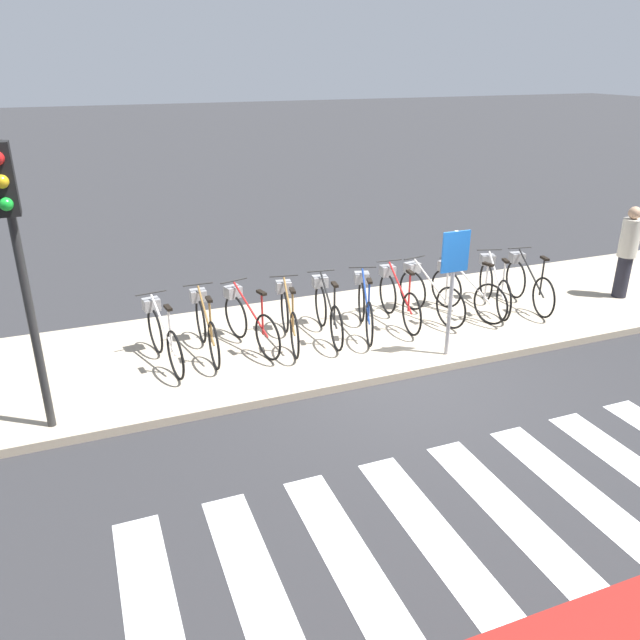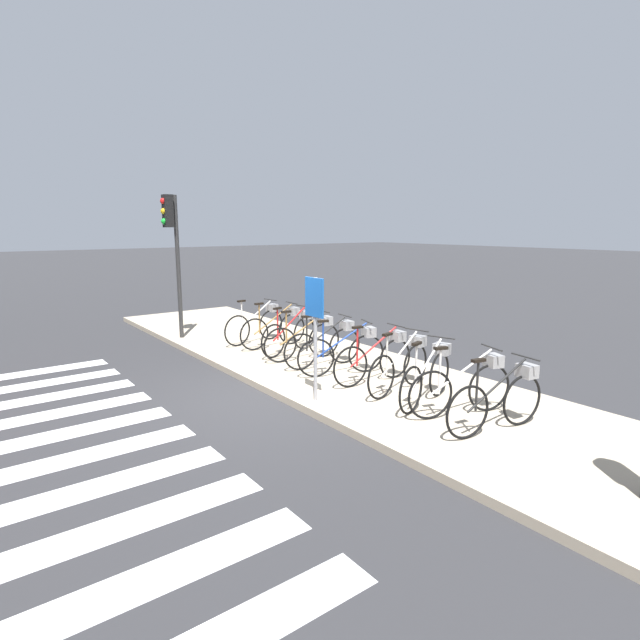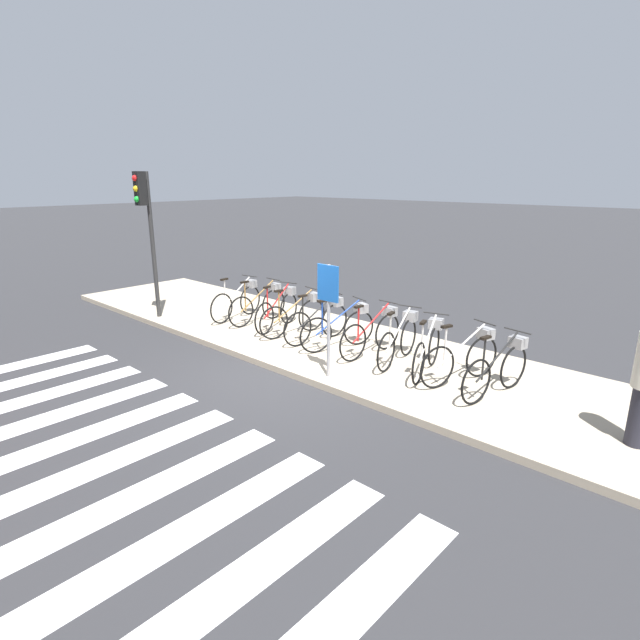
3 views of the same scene
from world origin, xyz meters
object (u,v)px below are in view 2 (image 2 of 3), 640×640
(parked_bicycle_1, at_px, (277,327))
(parked_bicycle_3, at_px, (307,337))
(parked_bicycle_0, at_px, (258,323))
(parked_bicycle_7, at_px, (402,364))
(parked_bicycle_4, at_px, (327,343))
(parked_bicycle_9, at_px, (466,384))
(traffic_light, at_px, (172,236))
(parked_bicycle_2, at_px, (292,332))
(parked_bicycle_5, at_px, (346,350))
(parked_bicycle_6, at_px, (378,357))
(parked_bicycle_10, at_px, (501,398))
(sign_post, at_px, (315,318))
(parked_bicycle_8, at_px, (429,374))

(parked_bicycle_1, bearing_deg, parked_bicycle_3, -4.35)
(parked_bicycle_0, xyz_separation_m, parked_bicycle_7, (4.54, 0.13, 0.00))
(parked_bicycle_4, bearing_deg, parked_bicycle_9, 0.49)
(parked_bicycle_1, bearing_deg, parked_bicycle_9, -0.58)
(traffic_light, bearing_deg, parked_bicycle_2, 26.76)
(parked_bicycle_0, relative_size, parked_bicycle_9, 1.04)
(parked_bicycle_3, relative_size, parked_bicycle_5, 1.03)
(parked_bicycle_1, distance_m, traffic_light, 3.35)
(parked_bicycle_6, bearing_deg, parked_bicycle_1, -179.83)
(parked_bicycle_1, relative_size, parked_bicycle_10, 1.01)
(parked_bicycle_3, xyz_separation_m, parked_bicycle_10, (4.54, -0.07, 0.00))
(parked_bicycle_3, bearing_deg, sign_post, -32.51)
(parked_bicycle_1, height_order, parked_bicycle_2, same)
(parked_bicycle_3, relative_size, traffic_light, 0.49)
(parked_bicycle_2, bearing_deg, sign_post, -27.26)
(parked_bicycle_10, bearing_deg, parked_bicycle_5, 179.50)
(parked_bicycle_7, height_order, parked_bicycle_8, same)
(parked_bicycle_6, height_order, parked_bicycle_10, same)
(parked_bicycle_5, distance_m, sign_post, 1.74)
(parked_bicycle_2, bearing_deg, traffic_light, -153.24)
(parked_bicycle_9, distance_m, parked_bicycle_10, 0.66)
(parked_bicycle_7, relative_size, sign_post, 0.87)
(parked_bicycle_1, bearing_deg, traffic_light, -146.37)
(parked_bicycle_6, bearing_deg, parked_bicycle_8, -5.25)
(parked_bicycle_0, height_order, parked_bicycle_6, same)
(parked_bicycle_4, relative_size, parked_bicycle_6, 1.00)
(parked_bicycle_1, distance_m, parked_bicycle_8, 4.54)
(parked_bicycle_5, relative_size, parked_bicycle_6, 0.96)
(parked_bicycle_4, xyz_separation_m, parked_bicycle_9, (3.23, 0.03, 0.00))
(parked_bicycle_5, xyz_separation_m, traffic_light, (-4.83, -1.34, 2.01))
(parked_bicycle_10, xyz_separation_m, traffic_light, (-8.06, -1.31, 2.01))
(parked_bicycle_7, height_order, parked_bicycle_10, same)
(parked_bicycle_1, xyz_separation_m, parked_bicycle_10, (5.83, -0.17, 0.00))
(parked_bicycle_2, xyz_separation_m, sign_post, (2.73, -1.40, 0.87))
(parked_bicycle_7, relative_size, parked_bicycle_10, 1.00)
(parked_bicycle_0, relative_size, parked_bicycle_8, 1.03)
(parked_bicycle_0, relative_size, parked_bicycle_7, 1.00)
(parked_bicycle_1, relative_size, parked_bicycle_7, 1.01)
(parked_bicycle_3, relative_size, parked_bicycle_9, 1.03)
(parked_bicycle_1, height_order, parked_bicycle_7, same)
(parked_bicycle_8, xyz_separation_m, parked_bicycle_10, (1.30, -0.06, 0.00))
(parked_bicycle_7, xyz_separation_m, traffic_light, (-6.10, -1.49, 2.01))
(parked_bicycle_2, relative_size, parked_bicycle_3, 0.99)
(parked_bicycle_5, bearing_deg, parked_bicycle_2, 176.66)
(parked_bicycle_8, bearing_deg, parked_bicycle_0, -179.83)
(parked_bicycle_5, bearing_deg, parked_bicycle_7, 6.55)
(parked_bicycle_9, height_order, sign_post, sign_post)
(parked_bicycle_6, xyz_separation_m, parked_bicycle_9, (1.90, -0.06, 0.00))
(parked_bicycle_2, relative_size, parked_bicycle_9, 1.02)
(parked_bicycle_2, distance_m, parked_bicycle_5, 1.94)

